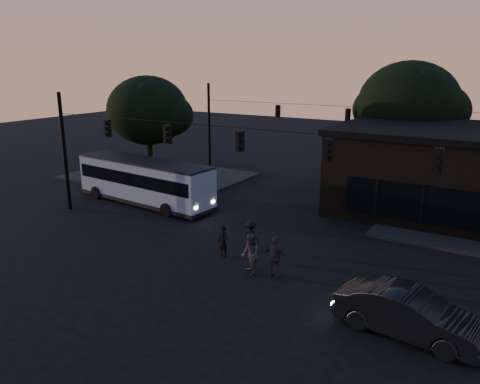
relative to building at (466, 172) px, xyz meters
The scene contains 13 objects.
ground 18.53m from the building, 119.40° to the right, with size 120.00×120.00×0.00m, color black.
sidewalk_far_left 23.23m from the building, behind, with size 14.00×10.00×0.15m, color black.
building is the anchor object (origin of this frame).
tree_behind 8.57m from the building, 129.68° to the left, with size 7.60×7.60×9.43m.
tree_left 23.37m from the building, behind, with size 6.40×6.40×8.30m.
signal_rig_near 15.08m from the building, 126.93° to the right, with size 26.24×0.30×7.50m.
signal_rig_far 9.97m from the building, 155.90° to the left, with size 26.24×0.30×7.50m.
bus 20.49m from the building, 155.43° to the right, with size 10.82×3.36×3.00m.
car 15.86m from the building, 89.48° to the right, with size 1.76×5.05×1.66m, color black.
pedestrian_a 16.28m from the building, 124.40° to the right, with size 0.59×0.39×1.62m, color black.
pedestrian_b 16.07m from the building, 116.12° to the right, with size 0.91×0.71×1.88m, color #3D3838.
pedestrian_c 15.37m from the building, 112.79° to the right, with size 1.12×0.47×1.91m, color #2A252D.
pedestrian_d 14.65m from the building, 125.41° to the right, with size 1.00×0.58×1.55m, color black.
Camera 1 is at (11.63, -15.20, 9.20)m, focal length 35.00 mm.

